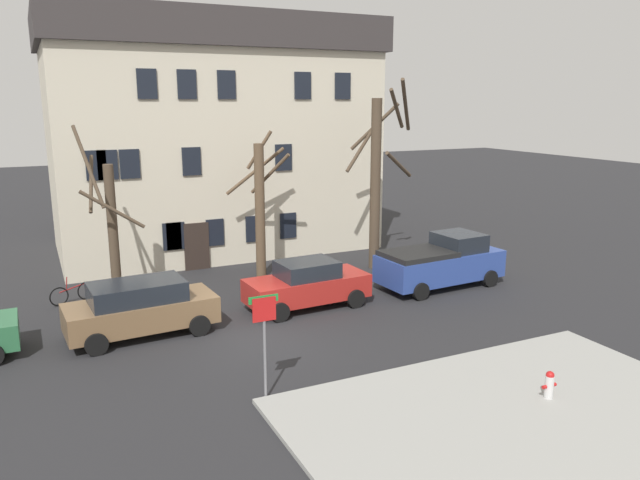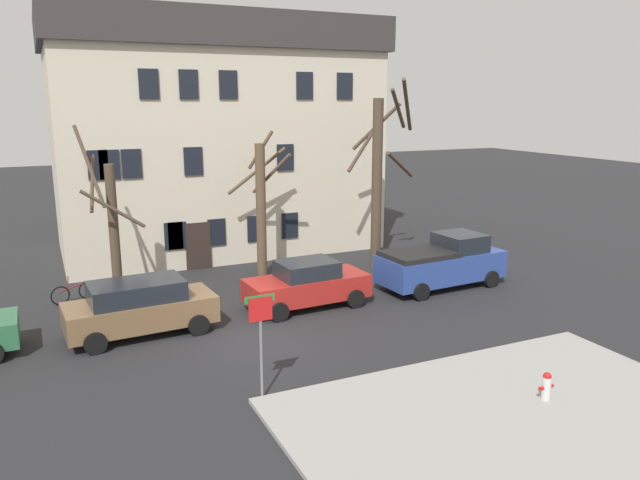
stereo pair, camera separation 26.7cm
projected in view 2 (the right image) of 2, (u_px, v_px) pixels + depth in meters
ground_plane at (258, 337)px, 19.37m from camera, size 120.00×120.00×0.00m
sidewalk_slab at (517, 422)px, 14.17m from camera, size 10.70×7.17×0.12m
building_main at (214, 135)px, 30.44m from camera, size 15.51×8.61×11.20m
tree_bare_near at (111, 225)px, 22.47m from camera, size 2.15×1.99×6.50m
tree_bare_mid at (261, 206)px, 25.41m from camera, size 2.55×1.77×6.15m
tree_bare_far at (379, 175)px, 26.54m from camera, size 2.94×3.28×8.23m
car_brown_wagon at (140, 307)px, 19.42m from camera, size 4.75×2.35×1.78m
car_red_sedan at (307, 284)px, 22.02m from camera, size 4.54×2.20×1.73m
pickup_truck_blue at (442, 262)px, 24.43m from camera, size 5.29×2.51×2.10m
fire_hydrant at (546, 385)px, 15.03m from camera, size 0.42×0.22×0.71m
street_sign_pole at (261, 327)px, 14.93m from camera, size 0.76×0.07×2.73m
bicycle_leaning at (74, 292)px, 22.72m from camera, size 1.66×0.64×1.03m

